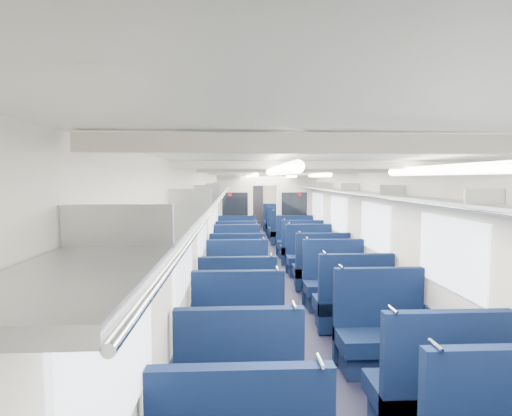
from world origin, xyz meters
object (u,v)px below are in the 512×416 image
(seat_11, at_px, (335,286))
(seat_17, at_px, (301,250))
(end_door, at_px, (255,205))
(seat_26, at_px, (236,222))
(seat_22, at_px, (236,230))
(seat_23, at_px, (282,229))
(seat_5, at_px, (436,397))
(seat_14, at_px, (237,260))
(seat_20, at_px, (237,234))
(seat_19, at_px, (295,243))
(seat_27, at_px, (276,223))
(seat_7, at_px, (382,338))
(seat_4, at_px, (239,392))
(seat_9, at_px, (353,306))
(seat_12, at_px, (237,272))
(seat_24, at_px, (236,226))
(seat_6, at_px, (238,343))
(bulkhead, at_px, (265,211))
(seat_16, at_px, (237,252))
(seat_25, at_px, (279,226))
(seat_21, at_px, (286,234))
(seat_15, at_px, (310,259))
(seat_18, at_px, (237,244))
(seat_10, at_px, (237,287))
(seat_13, at_px, (321,271))
(seat_8, at_px, (238,311))

(seat_11, xyz_separation_m, seat_17, (0.00, 3.54, 0.00))
(end_door, relative_size, seat_26, 1.69)
(seat_22, height_order, seat_23, same)
(seat_5, height_order, seat_14, same)
(seat_11, relative_size, seat_20, 1.00)
(seat_17, distance_m, seat_23, 4.26)
(seat_19, xyz_separation_m, seat_27, (0.00, 5.44, 0.00))
(seat_7, bearing_deg, seat_14, 109.85)
(seat_22, bearing_deg, seat_4, -90.00)
(seat_9, bearing_deg, seat_17, 90.00)
(seat_12, bearing_deg, seat_24, 90.00)
(seat_6, bearing_deg, seat_17, 74.19)
(bulkhead, xyz_separation_m, seat_4, (-0.83, -8.55, -0.87))
(seat_16, distance_m, seat_17, 1.67)
(seat_16, distance_m, seat_19, 2.06)
(seat_20, distance_m, seat_25, 2.83)
(seat_4, bearing_deg, seat_25, 82.32)
(seat_16, height_order, seat_21, same)
(seat_12, xyz_separation_m, seat_14, (0.00, 1.22, 0.00))
(end_door, bearing_deg, seat_20, -99.75)
(seat_14, bearing_deg, seat_17, 35.77)
(seat_21, xyz_separation_m, seat_22, (-1.66, 1.05, 0.00))
(end_door, height_order, seat_15, end_door)
(seat_14, xyz_separation_m, seat_22, (0.00, 5.39, 0.00))
(seat_12, bearing_deg, seat_4, -90.00)
(seat_4, bearing_deg, seat_18, 90.00)
(bulkhead, distance_m, seat_11, 5.32)
(seat_12, bearing_deg, bulkhead, 78.44)
(end_door, xyz_separation_m, seat_4, (-0.83, -14.85, -0.64))
(seat_26, bearing_deg, seat_15, -78.09)
(seat_14, distance_m, seat_15, 1.66)
(seat_10, distance_m, seat_19, 4.86)
(seat_13, bearing_deg, seat_4, -110.32)
(seat_9, relative_size, seat_22, 1.00)
(seat_25, bearing_deg, seat_26, 142.39)
(seat_13, bearing_deg, seat_8, -125.62)
(seat_12, height_order, seat_24, same)
(seat_20, relative_size, seat_24, 1.00)
(seat_14, xyz_separation_m, seat_27, (1.66, 7.70, 0.00))
(seat_4, distance_m, seat_8, 2.17)
(seat_6, bearing_deg, seat_15, 70.45)
(end_door, distance_m, seat_21, 4.91)
(seat_17, xyz_separation_m, seat_22, (-1.66, 4.19, 0.00))
(seat_12, height_order, seat_13, same)
(seat_12, bearing_deg, seat_13, -0.33)
(seat_11, relative_size, seat_15, 1.00)
(seat_4, height_order, seat_17, same)
(seat_4, bearing_deg, seat_12, 90.00)
(seat_5, bearing_deg, seat_9, 90.00)
(seat_17, height_order, seat_25, same)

